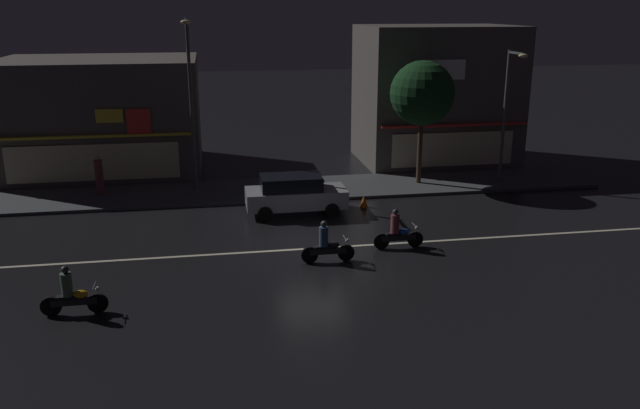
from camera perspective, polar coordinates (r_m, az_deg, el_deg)
name	(u,v)px	position (r m, az deg, el deg)	size (l,w,h in m)	color
ground_plane	(312,249)	(24.14, -0.68, -3.89)	(140.00, 140.00, 0.00)	black
lane_divider_stripe	(312,249)	(24.14, -0.68, -3.88)	(29.09, 0.16, 0.01)	beige
sidewalk_far	(286,189)	(31.67, -2.97, 1.33)	(30.63, 4.06, 0.14)	#424447
storefront_left_block	(435,95)	(37.93, 10.08, 9.44)	(8.38, 6.33, 7.59)	#56514C
storefront_center_block	(102,115)	(37.11, -18.54, 7.41)	(10.23, 7.99, 5.99)	#56514C
streetlamp_west	(190,93)	(30.84, -11.28, 9.57)	(0.44, 1.64, 7.99)	#47494C
streetlamp_mid	(507,105)	(33.07, 16.09, 8.33)	(0.44, 1.64, 6.47)	#47494C
pedestrian_on_sidewalk	(99,176)	(32.13, -18.78, 2.37)	(0.37, 0.37, 1.85)	brown
street_tree	(422,94)	(32.14, 8.95, 9.58)	(3.12, 3.12, 6.01)	#473323
parked_car_near_kerb	(295,194)	(28.03, -2.23, 0.96)	(4.30, 1.98, 1.67)	#9EA0A5
motorcycle_lead	(397,232)	(24.17, 6.78, -2.39)	(1.90, 0.60, 1.52)	black
motorcycle_following	(326,245)	(22.71, 0.57, -3.56)	(1.90, 0.60, 1.52)	black
motorcycle_opposite_lane	(71,294)	(20.27, -20.94, -7.36)	(1.90, 0.60, 1.52)	black
traffic_cone	(364,201)	(29.08, 3.86, 0.31)	(0.36, 0.36, 0.55)	orange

